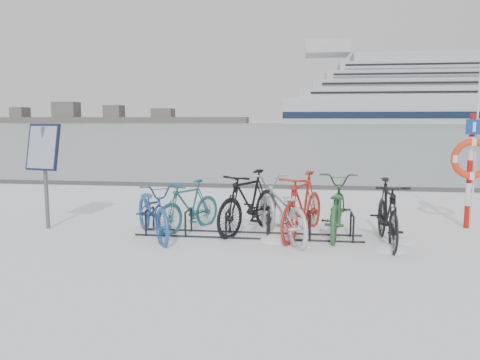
% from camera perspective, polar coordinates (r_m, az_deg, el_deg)
% --- Properties ---
extents(ground, '(900.00, 900.00, 0.00)m').
position_cam_1_polar(ground, '(8.35, 0.98, -6.86)').
color(ground, white).
rests_on(ground, ground).
extents(ice_sheet, '(400.00, 298.00, 0.02)m').
position_cam_1_polar(ice_sheet, '(163.06, 7.25, 6.60)').
color(ice_sheet, '#94A0A7').
rests_on(ice_sheet, ground).
extents(quay_edge, '(400.00, 0.25, 0.10)m').
position_cam_1_polar(quay_edge, '(14.11, 3.71, -0.80)').
color(quay_edge, '#3F3F42').
rests_on(quay_edge, ground).
extents(bike_rack, '(4.00, 0.48, 0.46)m').
position_cam_1_polar(bike_rack, '(8.31, 0.98, -5.65)').
color(bike_rack, black).
rests_on(bike_rack, ground).
extents(info_board, '(0.70, 0.37, 1.98)m').
position_cam_1_polar(info_board, '(9.44, -22.83, 3.00)').
color(info_board, '#595B5E').
rests_on(info_board, ground).
extents(lifebuoy_station, '(0.76, 0.22, 3.94)m').
position_cam_1_polar(lifebuoy_station, '(9.70, 26.42, 2.29)').
color(lifebuoy_station, '#AC0F0D').
rests_on(lifebuoy_station, ground).
extents(cruise_ferry, '(141.73, 26.72, 46.57)m').
position_cam_1_polar(cruise_ferry, '(239.31, 22.58, 9.37)').
color(cruise_ferry, silver).
rests_on(cruise_ferry, ground).
extents(shoreline, '(180.00, 12.00, 9.50)m').
position_cam_1_polar(shoreline, '(294.89, -17.25, 7.19)').
color(shoreline, '#505050').
rests_on(shoreline, ground).
extents(bike_0, '(1.63, 2.03, 1.03)m').
position_cam_1_polar(bike_0, '(8.36, -10.54, -3.34)').
color(bike_0, '#254E97').
rests_on(bike_0, ground).
extents(bike_1, '(1.21, 1.62, 0.97)m').
position_cam_1_polar(bike_1, '(8.77, -6.22, -2.96)').
color(bike_1, '#1E5C63').
rests_on(bike_1, ground).
extents(bike_2, '(1.39, 1.98, 1.17)m').
position_cam_1_polar(bike_2, '(8.59, 1.10, -2.46)').
color(bike_2, black).
rests_on(bike_2, ground).
extents(bike_3, '(1.54, 2.21, 1.10)m').
position_cam_1_polar(bike_3, '(8.13, 4.96, -3.30)').
color(bike_3, silver).
rests_on(bike_3, ground).
extents(bike_4, '(1.20, 2.03, 1.18)m').
position_cam_1_polar(bike_4, '(8.29, 7.63, -2.86)').
color(bike_4, '#AF251D').
rests_on(bike_4, ground).
extents(bike_5, '(0.98, 2.13, 1.08)m').
position_cam_1_polar(bike_5, '(8.59, 11.63, -2.93)').
color(bike_5, '#2B5E31').
rests_on(bike_5, ground).
extents(bike_6, '(0.54, 1.86, 1.12)m').
position_cam_1_polar(bike_6, '(8.12, 17.56, -3.59)').
color(bike_6, black).
rests_on(bike_6, ground).
extents(snow_drifts, '(2.66, 1.69, 0.20)m').
position_cam_1_polar(snow_drifts, '(8.24, 11.28, -7.19)').
color(snow_drifts, white).
rests_on(snow_drifts, ground).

